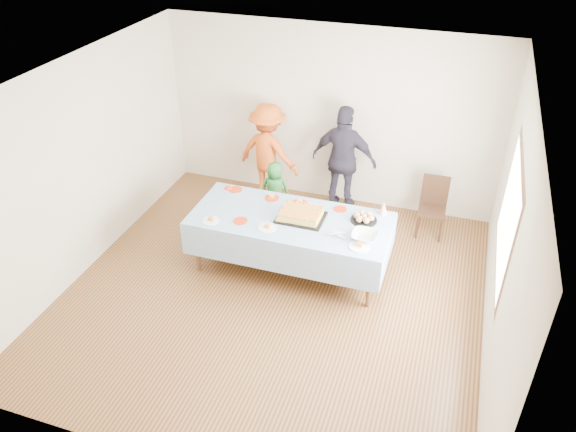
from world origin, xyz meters
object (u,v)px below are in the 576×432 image
at_px(dining_chair, 433,203).
at_px(adult_left, 268,152).
at_px(party_table, 290,222).
at_px(birthday_cake, 301,215).

xyz_separation_m(dining_chair, adult_left, (-2.54, 0.21, 0.29)).
bearing_deg(party_table, dining_chair, 41.45).
height_order(party_table, adult_left, adult_left).
bearing_deg(birthday_cake, adult_left, 122.38).
relative_size(party_table, birthday_cake, 4.27).
xyz_separation_m(birthday_cake, adult_left, (-1.03, 1.62, -0.06)).
distance_m(dining_chair, adult_left, 2.57).
bearing_deg(party_table, birthday_cake, 19.01).
distance_m(party_table, dining_chair, 2.20).
bearing_deg(dining_chair, birthday_cake, -138.40).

